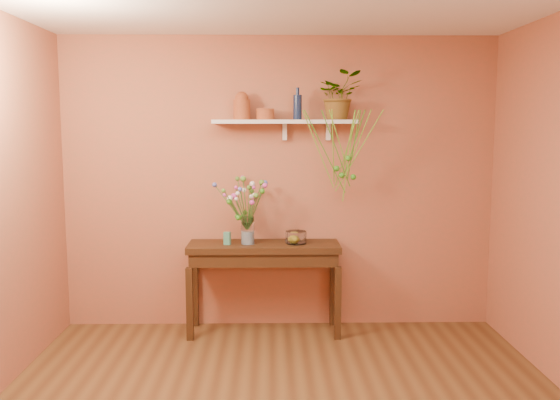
{
  "coord_description": "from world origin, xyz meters",
  "views": [
    {
      "loc": [
        -0.09,
        -3.44,
        1.87
      ],
      "look_at": [
        0.0,
        1.55,
        1.25
      ],
      "focal_mm": 37.64,
      "sensor_mm": 36.0,
      "label": 1
    }
  ],
  "objects_px": {
    "sideboard": "(264,257)",
    "spider_plant": "(339,95)",
    "terracotta_jug": "(242,106)",
    "blue_bottle": "(298,107)",
    "bouquet": "(246,197)",
    "glass_vase": "(248,232)",
    "glass_bowl": "(296,238)"
  },
  "relations": [
    {
      "from": "spider_plant",
      "to": "glass_vase",
      "type": "bearing_deg",
      "value": -172.56
    },
    {
      "from": "sideboard",
      "to": "blue_bottle",
      "type": "relative_size",
      "value": 4.79
    },
    {
      "from": "glass_bowl",
      "to": "blue_bottle",
      "type": "bearing_deg",
      "value": 81.54
    },
    {
      "from": "sideboard",
      "to": "terracotta_jug",
      "type": "relative_size",
      "value": 5.47
    },
    {
      "from": "terracotta_jug",
      "to": "bouquet",
      "type": "distance_m",
      "value": 0.81
    },
    {
      "from": "sideboard",
      "to": "glass_bowl",
      "type": "relative_size",
      "value": 7.31
    },
    {
      "from": "glass_vase",
      "to": "terracotta_jug",
      "type": "bearing_deg",
      "value": 110.49
    },
    {
      "from": "blue_bottle",
      "to": "glass_bowl",
      "type": "distance_m",
      "value": 1.18
    },
    {
      "from": "sideboard",
      "to": "terracotta_jug",
      "type": "height_order",
      "value": "terracotta_jug"
    },
    {
      "from": "spider_plant",
      "to": "glass_vase",
      "type": "relative_size",
      "value": 1.74
    },
    {
      "from": "terracotta_jug",
      "to": "blue_bottle",
      "type": "distance_m",
      "value": 0.5
    },
    {
      "from": "sideboard",
      "to": "spider_plant",
      "type": "distance_m",
      "value": 1.6
    },
    {
      "from": "sideboard",
      "to": "glass_bowl",
      "type": "bearing_deg",
      "value": -1.13
    },
    {
      "from": "sideboard",
      "to": "glass_bowl",
      "type": "height_order",
      "value": "glass_bowl"
    },
    {
      "from": "spider_plant",
      "to": "bouquet",
      "type": "height_order",
      "value": "spider_plant"
    },
    {
      "from": "glass_vase",
      "to": "blue_bottle",
      "type": "bearing_deg",
      "value": 13.86
    },
    {
      "from": "sideboard",
      "to": "spider_plant",
      "type": "bearing_deg",
      "value": 7.34
    },
    {
      "from": "sideboard",
      "to": "spider_plant",
      "type": "height_order",
      "value": "spider_plant"
    },
    {
      "from": "spider_plant",
      "to": "glass_bowl",
      "type": "relative_size",
      "value": 2.31
    },
    {
      "from": "terracotta_jug",
      "to": "spider_plant",
      "type": "xyz_separation_m",
      "value": [
        0.87,
        -0.03,
        0.1
      ]
    },
    {
      "from": "terracotta_jug",
      "to": "glass_vase",
      "type": "relative_size",
      "value": 1.01
    },
    {
      "from": "spider_plant",
      "to": "bouquet",
      "type": "relative_size",
      "value": 0.87
    },
    {
      "from": "glass_vase",
      "to": "spider_plant",
      "type": "bearing_deg",
      "value": 7.44
    },
    {
      "from": "sideboard",
      "to": "bouquet",
      "type": "xyz_separation_m",
      "value": [
        -0.16,
        -0.02,
        0.55
      ]
    },
    {
      "from": "terracotta_jug",
      "to": "glass_bowl",
      "type": "bearing_deg",
      "value": -13.91
    },
    {
      "from": "glass_vase",
      "to": "glass_bowl",
      "type": "xyz_separation_m",
      "value": [
        0.43,
        0.01,
        -0.05
      ]
    },
    {
      "from": "blue_bottle",
      "to": "bouquet",
      "type": "distance_m",
      "value": 0.93
    },
    {
      "from": "blue_bottle",
      "to": "sideboard",
      "type": "bearing_deg",
      "value": -163.41
    },
    {
      "from": "terracotta_jug",
      "to": "blue_bottle",
      "type": "bearing_deg",
      "value": -2.74
    },
    {
      "from": "sideboard",
      "to": "bouquet",
      "type": "bearing_deg",
      "value": -172.75
    },
    {
      "from": "glass_vase",
      "to": "bouquet",
      "type": "xyz_separation_m",
      "value": [
        -0.02,
        -0.0,
        0.32
      ]
    },
    {
      "from": "sideboard",
      "to": "glass_vase",
      "type": "height_order",
      "value": "glass_vase"
    }
  ]
}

